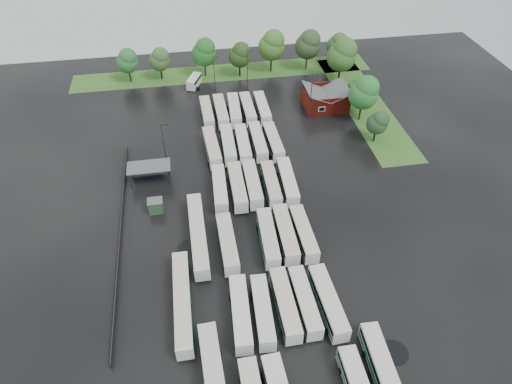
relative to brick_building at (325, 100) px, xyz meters
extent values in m
plane|color=black|center=(-24.00, -42.77, -1.87)|extent=(160.00, 160.00, 0.00)
cube|color=maroon|center=(0.00, 0.03, -0.17)|extent=(10.00, 8.00, 3.40)
cube|color=#4C4F51|center=(-2.50, 0.03, 2.43)|extent=(5.07, 8.60, 2.19)
cube|color=#4C4F51|center=(2.50, 0.03, 2.43)|extent=(5.07, 8.60, 2.19)
cube|color=maroon|center=(0.00, -3.97, 2.03)|extent=(9.00, 0.20, 1.20)
cube|color=silver|center=(-2.00, -4.02, 0.13)|extent=(1.60, 0.12, 1.20)
cylinder|color=#2D2D30|center=(-44.80, -22.77, -0.17)|extent=(0.16, 0.16, 3.40)
cylinder|color=#2D2D30|center=(-37.60, -22.77, -0.17)|extent=(0.16, 0.16, 3.40)
cylinder|color=#2D2D30|center=(-44.80, -19.57, -0.17)|extent=(0.16, 0.16, 3.40)
cylinder|color=#2D2D30|center=(-37.60, -19.57, -0.17)|extent=(0.16, 0.16, 3.40)
cube|color=#4C4F51|center=(-41.20, -21.17, 1.63)|extent=(8.20, 4.20, 0.15)
cube|color=navy|center=(-41.20, -19.27, -0.27)|extent=(7.60, 0.08, 2.60)
cube|color=#264B26|center=(-40.20, -30.17, -0.62)|extent=(2.50, 2.00, 2.50)
cube|color=#4C4F51|center=(-40.20, -30.17, 0.69)|extent=(2.70, 2.20, 0.12)
cube|color=#346420|center=(-22.00, 22.03, -1.86)|extent=(80.00, 10.00, 0.01)
cube|color=#346420|center=(10.00, 0.03, -1.86)|extent=(10.00, 50.00, 0.01)
cube|color=#2D2D30|center=(-46.20, -34.77, -1.27)|extent=(0.10, 50.00, 1.20)
cylinder|color=black|center=(-28.55, -64.78, -1.43)|extent=(2.46, 0.93, 0.93)
cylinder|color=black|center=(-25.30, -64.92, -1.42)|extent=(2.54, 0.96, 0.96)
cylinder|color=black|center=(-15.53, -65.31, -1.44)|extent=(2.44, 0.92, 0.92)
cube|color=silver|center=(-28.35, -55.25, -0.09)|extent=(3.04, 11.80, 2.68)
cube|color=black|center=(-28.35, -55.25, 0.45)|extent=(3.07, 11.34, 0.86)
cube|color=#03562D|center=(-28.35, -55.25, -0.68)|extent=(3.08, 11.57, 0.59)
cube|color=silver|center=(-28.35, -55.25, 1.30)|extent=(2.92, 11.45, 0.12)
cylinder|color=black|center=(-28.35, -58.99, -1.43)|extent=(2.49, 0.94, 0.94)
cylinder|color=black|center=(-28.35, -51.51, -1.43)|extent=(2.49, 0.94, 0.94)
cube|color=silver|center=(-25.22, -55.44, -0.15)|extent=(2.90, 11.40, 2.59)
cube|color=black|center=(-25.22, -55.44, 0.37)|extent=(2.94, 10.95, 0.83)
cube|color=#085430|center=(-25.22, -55.44, -0.72)|extent=(2.94, 11.18, 0.57)
cube|color=silver|center=(-25.22, -55.44, 1.19)|extent=(2.79, 11.06, 0.11)
cylinder|color=black|center=(-25.22, -59.06, -1.44)|extent=(2.40, 0.90, 0.90)
cylinder|color=black|center=(-25.22, -51.83, -1.44)|extent=(2.40, 0.90, 0.90)
cube|color=silver|center=(-21.83, -54.82, -0.10)|extent=(2.51, 11.64, 2.66)
cube|color=black|center=(-21.83, -54.82, 0.44)|extent=(2.56, 11.18, 0.85)
cube|color=#09522C|center=(-21.83, -54.82, -0.68)|extent=(2.56, 11.41, 0.59)
cube|color=beige|center=(-21.83, -54.82, 1.28)|extent=(2.41, 11.30, 0.12)
cylinder|color=black|center=(-21.83, -58.54, -1.43)|extent=(2.47, 0.93, 0.93)
cylinder|color=black|center=(-21.83, -51.10, -1.43)|extent=(2.47, 0.93, 0.93)
cube|color=silver|center=(-18.92, -54.85, -0.14)|extent=(2.55, 11.37, 2.60)
cube|color=black|center=(-18.92, -54.85, 0.38)|extent=(2.60, 10.92, 0.83)
cube|color=#114C2A|center=(-18.92, -54.85, -0.71)|extent=(2.60, 11.15, 0.57)
cube|color=beige|center=(-18.92, -54.85, 1.20)|extent=(2.45, 11.03, 0.11)
cylinder|color=black|center=(-18.92, -58.47, -1.44)|extent=(2.41, 0.91, 0.91)
cylinder|color=black|center=(-18.92, -51.22, -1.44)|extent=(2.41, 0.91, 0.91)
cube|color=silver|center=(-15.63, -55.48, -0.05)|extent=(2.98, 12.01, 2.73)
cube|color=black|center=(-15.63, -55.48, 0.49)|extent=(3.02, 11.53, 0.87)
cube|color=#0D5730|center=(-15.63, -55.48, -0.65)|extent=(3.02, 11.77, 0.60)
cube|color=beige|center=(-15.63, -55.48, 1.36)|extent=(2.86, 11.65, 0.12)
cylinder|color=black|center=(-15.63, -59.29, -1.42)|extent=(2.53, 0.95, 0.95)
cylinder|color=black|center=(-15.63, -51.67, -1.42)|extent=(2.53, 0.95, 0.95)
cube|color=silver|center=(-28.59, -41.75, -0.08)|extent=(2.59, 11.77, 2.69)
cube|color=black|center=(-28.59, -41.75, 0.46)|extent=(2.65, 11.30, 0.86)
cube|color=#065029|center=(-28.59, -41.75, -0.67)|extent=(2.64, 11.54, 0.59)
cube|color=#BAB3A3|center=(-28.59, -41.75, 1.31)|extent=(2.49, 11.42, 0.12)
cylinder|color=black|center=(-28.59, -45.51, -1.43)|extent=(2.50, 0.94, 0.94)
cylinder|color=black|center=(-28.59, -38.00, -1.43)|extent=(2.50, 0.94, 0.94)
cube|color=silver|center=(-21.82, -41.61, -0.09)|extent=(2.90, 11.78, 2.68)
cube|color=black|center=(-21.82, -41.61, 0.45)|extent=(2.94, 11.32, 0.86)
cube|color=#025326|center=(-21.82, -41.61, -0.68)|extent=(2.94, 11.55, 0.59)
cube|color=#BBB5A5|center=(-21.82, -41.61, 1.30)|extent=(2.79, 11.43, 0.12)
cylinder|color=black|center=(-21.82, -45.36, -1.43)|extent=(2.48, 0.94, 0.94)
cylinder|color=black|center=(-21.82, -37.87, -1.43)|extent=(2.48, 0.94, 0.94)
cube|color=silver|center=(-18.78, -41.22, -0.06)|extent=(2.66, 11.89, 2.72)
cube|color=black|center=(-18.78, -41.22, 0.48)|extent=(2.71, 11.42, 0.87)
cube|color=#0A4726|center=(-18.78, -41.22, -0.66)|extent=(2.70, 11.66, 0.60)
cube|color=beige|center=(-18.78, -41.22, 1.34)|extent=(2.55, 11.54, 0.12)
cylinder|color=black|center=(-18.78, -45.02, -1.42)|extent=(2.52, 0.95, 0.95)
cylinder|color=black|center=(-18.78, -37.43, -1.42)|extent=(2.52, 0.95, 0.95)
cube|color=silver|center=(-15.76, -41.57, -0.14)|extent=(2.52, 11.40, 2.61)
cube|color=black|center=(-15.76, -41.57, 0.39)|extent=(2.57, 10.95, 0.83)
cube|color=#074923|center=(-15.76, -41.57, -0.71)|extent=(2.57, 11.18, 0.57)
cube|color=beige|center=(-15.76, -41.57, 1.21)|extent=(2.42, 11.06, 0.11)
cylinder|color=black|center=(-15.76, -45.21, -1.44)|extent=(2.42, 0.91, 0.91)
cylinder|color=black|center=(-15.76, -37.93, -1.44)|extent=(2.42, 0.91, 0.91)
cube|color=silver|center=(-28.35, -27.84, -0.12)|extent=(2.86, 11.58, 2.63)
cube|color=black|center=(-28.35, -27.84, 0.41)|extent=(2.90, 11.13, 0.84)
cube|color=#0D4F2C|center=(-28.35, -27.84, -0.70)|extent=(2.90, 11.36, 0.58)
cube|color=beige|center=(-28.35, -27.84, 1.25)|extent=(2.75, 11.24, 0.11)
cylinder|color=black|center=(-28.35, -31.52, -1.43)|extent=(2.44, 0.92, 0.92)
cylinder|color=black|center=(-28.35, -24.16, -1.43)|extent=(2.44, 0.92, 0.92)
cube|color=silver|center=(-25.06, -27.87, -0.05)|extent=(2.60, 11.95, 2.73)
cube|color=black|center=(-25.06, -27.87, 0.49)|extent=(2.66, 11.47, 0.87)
cube|color=#124D2F|center=(-25.06, -27.87, -0.65)|extent=(2.65, 11.71, 0.60)
cube|color=#BBB09F|center=(-25.06, -27.87, 1.36)|extent=(2.50, 11.59, 0.12)
cylinder|color=black|center=(-25.06, -31.69, -1.42)|extent=(2.53, 0.95, 0.95)
cylinder|color=black|center=(-25.06, -24.05, -1.42)|extent=(2.53, 0.95, 0.95)
cube|color=silver|center=(-22.17, -27.62, -0.05)|extent=(2.68, 11.96, 2.73)
cube|color=black|center=(-22.17, -27.62, 0.49)|extent=(2.73, 11.48, 0.87)
cube|color=#0B472A|center=(-22.17, -27.62, -0.65)|extent=(2.72, 11.72, 0.60)
cube|color=beige|center=(-22.17, -27.62, 1.36)|extent=(2.57, 11.60, 0.12)
cylinder|color=black|center=(-22.17, -31.44, -1.42)|extent=(2.53, 0.95, 0.95)
cylinder|color=black|center=(-22.17, -23.81, -1.42)|extent=(2.53, 0.95, 0.95)
cube|color=silver|center=(-18.69, -28.17, -0.14)|extent=(2.64, 11.40, 2.60)
cube|color=black|center=(-18.69, -28.17, 0.38)|extent=(2.68, 10.95, 0.83)
cube|color=#024E2A|center=(-18.69, -28.17, -0.71)|extent=(2.68, 11.18, 0.57)
cube|color=#B9AE9A|center=(-18.69, -28.17, 1.21)|extent=(2.54, 11.06, 0.11)
cylinder|color=black|center=(-18.69, -31.80, -1.44)|extent=(2.41, 0.91, 0.91)
cylinder|color=black|center=(-18.69, -24.53, -1.44)|extent=(2.41, 0.91, 0.91)
cube|color=silver|center=(-15.49, -28.02, -0.06)|extent=(2.98, 11.95, 2.72)
cube|color=black|center=(-15.49, -28.02, 0.48)|extent=(3.02, 11.48, 0.87)
cube|color=#06562F|center=(-15.49, -28.02, -0.66)|extent=(3.02, 11.72, 0.60)
cube|color=silver|center=(-15.49, -28.02, 1.35)|extent=(2.87, 11.59, 0.12)
cylinder|color=black|center=(-15.49, -31.81, -1.42)|extent=(2.52, 0.95, 0.95)
cylinder|color=black|center=(-15.49, -24.22, -1.42)|extent=(2.52, 0.95, 0.95)
cube|color=silver|center=(-28.54, -14.59, -0.06)|extent=(3.07, 12.00, 2.73)
cube|color=black|center=(-28.54, -14.59, 0.49)|extent=(3.10, 11.53, 0.87)
cube|color=#0B4C2B|center=(-28.54, -14.59, -0.66)|extent=(3.10, 11.77, 0.60)
cube|color=beige|center=(-28.54, -14.59, 1.36)|extent=(2.95, 11.64, 0.12)
cylinder|color=black|center=(-28.54, -18.40, -1.42)|extent=(2.53, 0.95, 0.95)
cylinder|color=black|center=(-28.54, -10.78, -1.42)|extent=(2.53, 0.95, 0.95)
cube|color=silver|center=(-25.10, -14.14, -0.07)|extent=(2.71, 11.88, 2.71)
cube|color=black|center=(-25.10, -14.14, 0.47)|extent=(2.76, 11.40, 0.87)
cube|color=#124C2E|center=(-25.10, -14.14, -0.66)|extent=(2.76, 11.64, 0.60)
cube|color=beige|center=(-25.10, -14.14, 1.34)|extent=(2.61, 11.52, 0.12)
cylinder|color=black|center=(-25.10, -17.93, -1.42)|extent=(2.51, 0.95, 0.95)
cylinder|color=black|center=(-25.10, -10.36, -1.42)|extent=(2.51, 0.95, 0.95)
cube|color=silver|center=(-22.05, -14.54, -0.09)|extent=(2.76, 11.77, 2.68)
cube|color=black|center=(-22.05, -14.54, 0.45)|extent=(2.80, 11.30, 0.86)
cube|color=#0C532D|center=(-22.05, -14.54, -0.68)|extent=(2.80, 11.54, 0.59)
cube|color=beige|center=(-22.05, -14.54, 1.30)|extent=(2.65, 11.42, 0.12)
cylinder|color=black|center=(-22.05, -18.29, -1.43)|extent=(2.49, 0.94, 0.94)
cylinder|color=black|center=(-22.05, -10.79, -1.43)|extent=(2.49, 0.94, 0.94)
cube|color=silver|center=(-18.76, -14.13, -0.08)|extent=(2.53, 11.73, 2.68)
cube|color=black|center=(-18.76, -14.13, 0.45)|extent=(2.58, 11.26, 0.86)
cube|color=#074723|center=(-18.76, -14.13, -0.68)|extent=(2.57, 11.50, 0.59)
cube|color=beige|center=(-18.76, -14.13, 1.31)|extent=(2.42, 11.38, 0.12)
cylinder|color=black|center=(-18.76, -17.88, -1.43)|extent=(2.49, 0.94, 0.94)
cylinder|color=black|center=(-18.76, -10.39, -1.43)|extent=(2.49, 0.94, 0.94)
cube|color=silver|center=(-15.57, -14.63, -0.10)|extent=(2.61, 11.64, 2.66)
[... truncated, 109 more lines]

